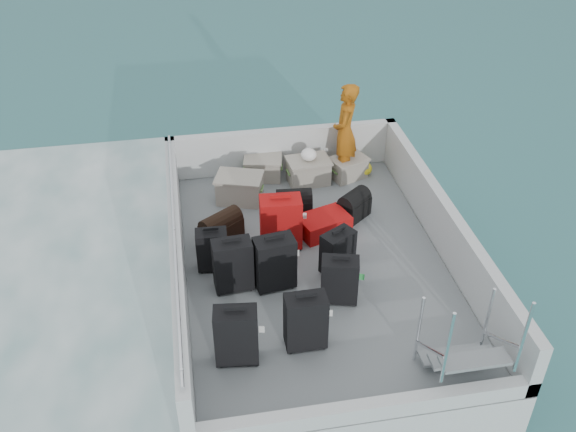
% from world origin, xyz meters
% --- Properties ---
extents(ground, '(160.00, 160.00, 0.00)m').
position_xyz_m(ground, '(0.00, 0.00, 0.00)').
color(ground, '#164D50').
rests_on(ground, ground).
extents(ferry_hull, '(3.60, 5.00, 0.60)m').
position_xyz_m(ferry_hull, '(0.00, 0.00, 0.30)').
color(ferry_hull, silver).
rests_on(ferry_hull, ground).
extents(deck, '(3.30, 4.70, 0.02)m').
position_xyz_m(deck, '(0.00, 0.00, 0.61)').
color(deck, slate).
rests_on(deck, ferry_hull).
extents(deck_fittings, '(3.60, 5.00, 0.90)m').
position_xyz_m(deck_fittings, '(0.35, -0.32, 0.99)').
color(deck_fittings, '#B8BDBD').
rests_on(deck_fittings, deck).
extents(suitcase_0, '(0.49, 0.31, 0.71)m').
position_xyz_m(suitcase_0, '(-1.16, -1.47, 0.97)').
color(suitcase_0, black).
rests_on(suitcase_0, deck).
extents(suitcase_1, '(0.49, 0.30, 0.70)m').
position_xyz_m(suitcase_1, '(-1.08, -0.29, 0.97)').
color(suitcase_1, black).
rests_on(suitcase_1, deck).
extents(suitcase_2, '(0.40, 0.25, 0.57)m').
position_xyz_m(suitcase_2, '(-1.30, 0.14, 0.91)').
color(suitcase_2, black).
rests_on(suitcase_2, deck).
extents(suitcase_3, '(0.45, 0.27, 0.69)m').
position_xyz_m(suitcase_3, '(-0.40, -1.38, 0.97)').
color(suitcase_3, black).
rests_on(suitcase_3, deck).
extents(suitcase_4, '(0.52, 0.35, 0.71)m').
position_xyz_m(suitcase_4, '(-0.57, -0.34, 0.98)').
color(suitcase_4, black).
rests_on(suitcase_4, deck).
extents(suitcase_5, '(0.56, 0.36, 0.74)m').
position_xyz_m(suitcase_5, '(-0.37, 0.45, 0.99)').
color(suitcase_5, '#B40E0D').
rests_on(suitcase_5, deck).
extents(suitcase_6, '(0.49, 0.36, 0.61)m').
position_xyz_m(suitcase_6, '(0.14, -0.73, 0.92)').
color(suitcase_6, black).
rests_on(suitcase_6, deck).
extents(suitcase_7, '(0.49, 0.42, 0.59)m').
position_xyz_m(suitcase_7, '(0.25, -0.20, 0.92)').
color(suitcase_7, black).
rests_on(suitcase_7, deck).
extents(suitcase_8, '(0.78, 0.63, 0.27)m').
position_xyz_m(suitcase_8, '(0.26, 0.64, 0.75)').
color(suitcase_8, '#B40E0D').
rests_on(suitcase_8, deck).
extents(duffel_0, '(0.64, 0.57, 0.32)m').
position_xyz_m(duffel_0, '(-1.13, 0.73, 0.78)').
color(duffel_0, black).
rests_on(duffel_0, deck).
extents(duffel_1, '(0.52, 0.34, 0.32)m').
position_xyz_m(duffel_1, '(-0.06, 1.13, 0.78)').
color(duffel_1, black).
rests_on(duffel_1, deck).
extents(duffel_2, '(0.54, 0.51, 0.32)m').
position_xyz_m(duffel_2, '(0.77, 0.94, 0.78)').
color(duffel_2, black).
rests_on(duffel_2, deck).
extents(crate_0, '(0.74, 0.61, 0.38)m').
position_xyz_m(crate_0, '(-0.78, 1.64, 0.81)').
color(crate_0, '#A0978B').
rests_on(crate_0, deck).
extents(crate_1, '(0.60, 0.46, 0.33)m').
position_xyz_m(crate_1, '(-0.35, 2.20, 0.78)').
color(crate_1, '#A0978B').
rests_on(crate_1, deck).
extents(crate_2, '(0.64, 0.47, 0.37)m').
position_xyz_m(crate_2, '(0.32, 1.96, 0.80)').
color(crate_2, '#A0978B').
rests_on(crate_2, deck).
extents(crate_3, '(0.61, 0.52, 0.31)m').
position_xyz_m(crate_3, '(0.96, 1.99, 0.78)').
color(crate_3, '#A0978B').
rests_on(crate_3, deck).
extents(yellow_bag, '(0.28, 0.26, 0.22)m').
position_xyz_m(yellow_bag, '(1.21, 2.02, 0.73)').
color(yellow_bag, yellow).
rests_on(yellow_bag, deck).
extents(white_bag, '(0.24, 0.24, 0.18)m').
position_xyz_m(white_bag, '(0.32, 1.96, 1.08)').
color(white_bag, white).
rests_on(white_bag, crate_2).
extents(passenger, '(0.55, 0.66, 1.53)m').
position_xyz_m(passenger, '(0.89, 2.05, 1.39)').
color(passenger, orange).
rests_on(passenger, deck).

